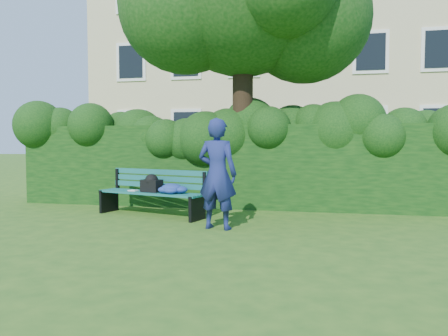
# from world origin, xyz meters

# --- Properties ---
(ground) EXTENTS (80.00, 80.00, 0.00)m
(ground) POSITION_xyz_m (0.00, 0.00, 0.00)
(ground) COLOR #2C5A1B
(ground) RESTS_ON ground
(apartment_building) EXTENTS (16.00, 8.08, 12.00)m
(apartment_building) POSITION_xyz_m (-0.00, 13.99, 6.00)
(apartment_building) COLOR #C6B884
(apartment_building) RESTS_ON ground
(hedge) EXTENTS (10.00, 1.00, 1.80)m
(hedge) POSITION_xyz_m (0.00, 2.20, 0.90)
(hedge) COLOR black
(hedge) RESTS_ON ground
(park_bench) EXTENTS (2.30, 1.16, 0.89)m
(park_bench) POSITION_xyz_m (-1.32, 0.60, 0.50)
(park_bench) COLOR #115457
(park_bench) RESTS_ON ground
(man_reading) EXTENTS (0.73, 0.54, 1.82)m
(man_reading) POSITION_xyz_m (0.10, -0.38, 0.91)
(man_reading) COLOR navy
(man_reading) RESTS_ON ground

